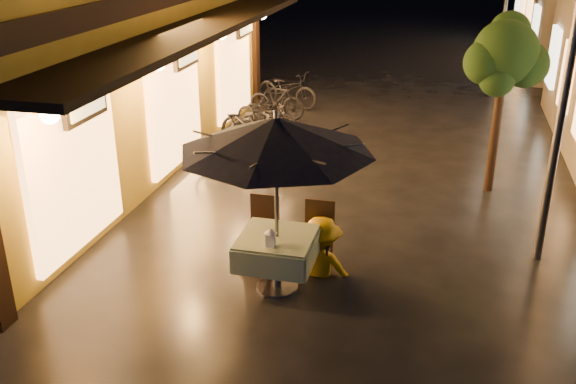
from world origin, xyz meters
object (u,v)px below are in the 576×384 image
(cafe_table, at_px, (277,249))
(person_yellow, at_px, (322,220))
(patio_umbrella, at_px, (276,135))
(bicycle_0, at_px, (239,152))
(person_orange, at_px, (254,220))
(table_lantern, at_px, (271,236))
(streetlamp_near, at_px, (571,58))

(cafe_table, relative_size, person_yellow, 0.63)
(patio_umbrella, bearing_deg, bicycle_0, 114.78)
(person_orange, bearing_deg, table_lantern, 106.44)
(cafe_table, bearing_deg, patio_umbrella, 26.57)
(cafe_table, height_order, table_lantern, table_lantern)
(person_yellow, bearing_deg, streetlamp_near, -160.76)
(cafe_table, relative_size, patio_umbrella, 0.40)
(cafe_table, relative_size, bicycle_0, 0.55)
(streetlamp_near, height_order, table_lantern, streetlamp_near)
(cafe_table, height_order, bicycle_0, bicycle_0)
(person_orange, height_order, bicycle_0, person_orange)
(patio_umbrella, xyz_separation_m, table_lantern, (-0.00, -0.29, -1.23))
(person_orange, bearing_deg, streetlamp_near, -176.40)
(streetlamp_near, distance_m, patio_umbrella, 3.94)
(cafe_table, distance_m, person_orange, 0.74)
(cafe_table, relative_size, table_lantern, 3.96)
(table_lantern, height_order, person_yellow, person_yellow)
(streetlamp_near, xyz_separation_m, person_yellow, (-2.99, -1.13, -2.13))
(streetlamp_near, bearing_deg, cafe_table, -153.62)
(patio_umbrella, bearing_deg, cafe_table, -153.43)
(person_orange, distance_m, bicycle_0, 3.53)
(cafe_table, xyz_separation_m, bicycle_0, (-1.77, 3.83, -0.11))
(cafe_table, distance_m, person_yellow, 0.78)
(patio_umbrella, bearing_deg, streetlamp_near, 26.38)
(streetlamp_near, height_order, bicycle_0, streetlamp_near)
(streetlamp_near, xyz_separation_m, patio_umbrella, (-3.46, -1.72, -0.77))
(streetlamp_near, relative_size, bicycle_0, 2.35)
(patio_umbrella, distance_m, table_lantern, 1.26)
(cafe_table, xyz_separation_m, person_orange, (-0.48, 0.56, 0.11))
(table_lantern, height_order, bicycle_0, table_lantern)
(cafe_table, distance_m, patio_umbrella, 1.56)
(patio_umbrella, xyz_separation_m, bicycle_0, (-1.77, 3.83, -1.67))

